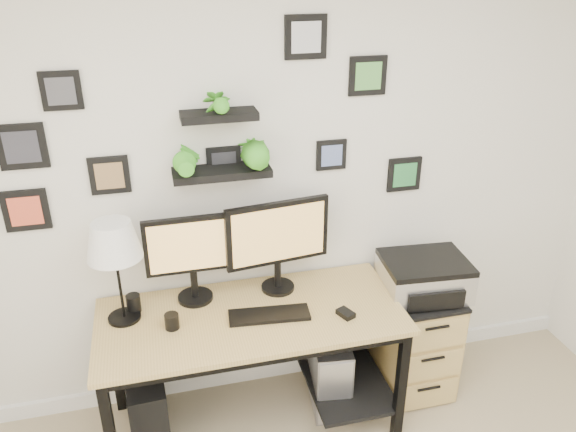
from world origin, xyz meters
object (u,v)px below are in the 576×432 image
object	(u,v)px
monitor_left	(192,253)
printer	(424,277)
table_lamp	(113,243)
file_cabinet	(412,338)
pc_tower_black	(148,405)
desk	(257,328)
mug	(172,321)
monitor_right	(278,239)
pc_tower_grey	(328,367)

from	to	relation	value
monitor_left	printer	bearing A→B (deg)	-5.80
table_lamp	file_cabinet	world-z (taller)	table_lamp
monitor_left	printer	world-z (taller)	monitor_left
pc_tower_black	printer	size ratio (longest dim) A/B	0.86
desk	mug	distance (m)	0.48
desk	monitor_right	size ratio (longest dim) A/B	2.78
monitor_left	mug	xyz separation A→B (m)	(-0.14, -0.23, -0.25)
pc_tower_black	printer	xyz separation A→B (m)	(1.61, 0.04, 0.56)
monitor_right	pc_tower_grey	bearing A→B (deg)	-23.06
mug	printer	xyz separation A→B (m)	(1.44, 0.10, -0.01)
desk	monitor_left	distance (m)	0.54
pc_tower_grey	table_lamp	bearing A→B (deg)	177.93
pc_tower_black	file_cabinet	world-z (taller)	file_cabinet
mug	file_cabinet	world-z (taller)	mug
printer	pc_tower_grey	bearing A→B (deg)	179.42
table_lamp	pc_tower_grey	world-z (taller)	table_lamp
file_cabinet	desk	bearing A→B (deg)	-176.56
table_lamp	pc_tower_black	bearing A→B (deg)	-54.69
file_cabinet	printer	distance (m)	0.45
desk	table_lamp	bearing A→B (deg)	172.68
pc_tower_black	pc_tower_grey	xyz separation A→B (m)	(1.05, 0.04, 0.01)
monitor_left	pc_tower_black	xyz separation A→B (m)	(-0.32, -0.17, -0.82)
monitor_left	mug	distance (m)	0.37
monitor_right	printer	world-z (taller)	monitor_right
mug	printer	distance (m)	1.44
monitor_left	pc_tower_grey	bearing A→B (deg)	-9.74
desk	monitor_right	world-z (taller)	monitor_right
pc_tower_black	printer	bearing A→B (deg)	-1.64
monitor_right	printer	bearing A→B (deg)	-8.30
monitor_right	file_cabinet	world-z (taller)	monitor_right
pc_tower_black	table_lamp	bearing A→B (deg)	122.31
file_cabinet	printer	size ratio (longest dim) A/B	1.33
pc_tower_black	file_cabinet	bearing A→B (deg)	-1.01
desk	file_cabinet	bearing A→B (deg)	3.44
desk	table_lamp	size ratio (longest dim) A/B	2.89
monitor_right	table_lamp	xyz separation A→B (m)	(-0.84, -0.08, 0.13)
monitor_right	mug	size ratio (longest dim) A/B	7.08
pc_tower_black	pc_tower_grey	size ratio (longest dim) A/B	0.89
table_lamp	mug	world-z (taller)	table_lamp
file_cabinet	pc_tower_black	bearing A→B (deg)	-178.01
printer	desk	bearing A→B (deg)	-177.60
desk	mug	size ratio (longest dim) A/B	19.67
pc_tower_grey	monitor_right	bearing A→B (deg)	156.94
monitor_left	table_lamp	size ratio (longest dim) A/B	0.90
desk	pc_tower_grey	size ratio (longest dim) A/B	3.27
desk	mug	world-z (taller)	mug
monitor_left	desk	bearing A→B (deg)	-29.63
mug	file_cabinet	size ratio (longest dim) A/B	0.12
monitor_left	table_lamp	distance (m)	0.41
monitor_left	monitor_right	size ratio (longest dim) A/B	0.87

